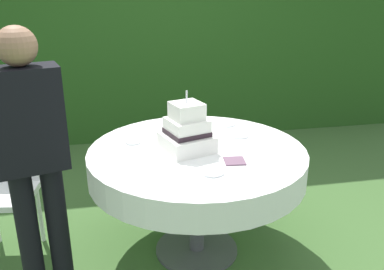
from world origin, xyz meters
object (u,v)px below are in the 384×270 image
(serving_plate_near, at_px, (239,135))
(wedding_cake, at_px, (187,132))
(cake_table, at_px, (197,163))
(serving_plate_left, at_px, (213,172))
(garden_chair, at_px, (6,180))
(napkin_stack, at_px, (235,161))
(serving_plate_far, at_px, (133,142))
(serving_plate_right, at_px, (226,124))
(standing_person, at_px, (32,155))

(serving_plate_near, bearing_deg, wedding_cake, -156.32)
(cake_table, distance_m, serving_plate_left, 0.39)
(garden_chair, bearing_deg, cake_table, -12.35)
(napkin_stack, bearing_deg, cake_table, 126.72)
(wedding_cake, distance_m, serving_plate_far, 0.40)
(serving_plate_left, distance_m, garden_chair, 1.44)
(serving_plate_right, bearing_deg, garden_chair, -174.36)
(serving_plate_right, bearing_deg, serving_plate_far, -161.16)
(standing_person, bearing_deg, serving_plate_right, 29.14)
(serving_plate_left, bearing_deg, standing_person, 174.31)
(wedding_cake, height_order, serving_plate_far, wedding_cake)
(serving_plate_far, bearing_deg, serving_plate_right, 18.84)
(serving_plate_right, xyz_separation_m, standing_person, (-1.27, -0.71, 0.15))
(serving_plate_far, bearing_deg, standing_person, -140.12)
(napkin_stack, bearing_deg, garden_chair, 160.22)
(cake_table, distance_m, serving_plate_far, 0.45)
(serving_plate_near, relative_size, serving_plate_left, 1.01)
(serving_plate_far, relative_size, standing_person, 0.07)
(napkin_stack, distance_m, standing_person, 1.14)
(wedding_cake, distance_m, serving_plate_left, 0.40)
(cake_table, bearing_deg, standing_person, -163.83)
(serving_plate_left, relative_size, serving_plate_right, 0.95)
(serving_plate_right, relative_size, napkin_stack, 1.12)
(serving_plate_near, xyz_separation_m, standing_person, (-1.29, -0.45, 0.15))
(serving_plate_left, bearing_deg, serving_plate_far, 126.26)
(serving_plate_near, height_order, napkin_stack, serving_plate_near)
(cake_table, bearing_deg, serving_plate_right, 53.83)
(garden_chair, bearing_deg, serving_plate_left, -27.06)
(cake_table, xyz_separation_m, serving_plate_far, (-0.40, 0.19, 0.10))
(wedding_cake, distance_m, garden_chair, 1.27)
(serving_plate_far, xyz_separation_m, standing_person, (-0.55, -0.46, 0.15))
(serving_plate_near, xyz_separation_m, serving_plate_left, (-0.33, -0.55, 0.00))
(serving_plate_near, height_order, serving_plate_right, same)
(serving_plate_far, bearing_deg, serving_plate_left, -53.74)
(wedding_cake, height_order, serving_plate_near, wedding_cake)
(serving_plate_right, bearing_deg, cake_table, -126.17)
(garden_chair, bearing_deg, wedding_cake, -13.20)
(cake_table, relative_size, serving_plate_near, 10.66)
(serving_plate_near, relative_size, serving_plate_far, 1.27)
(wedding_cake, distance_m, standing_person, 0.93)
(garden_chair, bearing_deg, serving_plate_near, -3.64)
(cake_table, distance_m, napkin_stack, 0.32)
(cake_table, xyz_separation_m, serving_plate_left, (0.01, -0.37, 0.10))
(serving_plate_near, bearing_deg, serving_plate_left, -120.96)
(wedding_cake, bearing_deg, cake_table, 3.55)
(serving_plate_near, xyz_separation_m, serving_plate_far, (-0.74, 0.01, 0.00))
(serving_plate_left, bearing_deg, serving_plate_near, 59.04)
(serving_plate_right, bearing_deg, standing_person, -150.86)
(wedding_cake, xyz_separation_m, serving_plate_right, (0.38, 0.43, -0.12))
(serving_plate_far, height_order, garden_chair, garden_chair)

